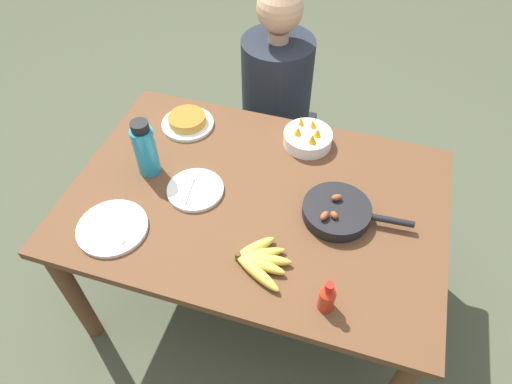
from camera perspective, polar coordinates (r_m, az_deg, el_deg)
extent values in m
plane|color=#474C38|center=(2.32, 0.00, -12.03)|extent=(14.00, 14.00, 0.00)
cube|color=brown|center=(1.75, 0.00, -1.03)|extent=(1.42, 0.97, 0.03)
cylinder|color=brown|center=(2.06, -21.77, -11.86)|extent=(0.07, 0.07, 0.67)
cylinder|color=brown|center=(2.47, -11.62, 4.38)|extent=(0.07, 0.07, 0.67)
cylinder|color=brown|center=(2.28, 19.15, -2.56)|extent=(0.07, 0.07, 0.67)
ellipsoid|color=gold|center=(1.52, 0.09, -10.02)|extent=(0.19, 0.13, 0.04)
ellipsoid|color=gold|center=(1.54, 0.51, -9.04)|extent=(0.18, 0.05, 0.04)
ellipsoid|color=gold|center=(1.55, 0.93, -8.40)|extent=(0.20, 0.07, 0.04)
ellipsoid|color=gold|center=(1.56, 0.56, -7.70)|extent=(0.17, 0.11, 0.03)
ellipsoid|color=gold|center=(1.57, -0.07, -6.97)|extent=(0.13, 0.14, 0.04)
cylinder|color=#4C3819|center=(1.56, -2.27, -8.07)|extent=(0.02, 0.02, 0.04)
cylinder|color=black|center=(1.70, 9.91, -2.94)|extent=(0.24, 0.24, 0.01)
cylinder|color=black|center=(1.68, 10.02, -2.39)|extent=(0.25, 0.25, 0.04)
cylinder|color=black|center=(1.69, 16.69, -3.45)|extent=(0.15, 0.03, 0.02)
ellipsoid|color=brown|center=(1.61, 8.56, -2.94)|extent=(0.04, 0.05, 0.03)
ellipsoid|color=brown|center=(1.67, 10.04, -0.67)|extent=(0.05, 0.04, 0.03)
ellipsoid|color=brown|center=(1.62, 9.73, -2.84)|extent=(0.04, 0.04, 0.03)
cylinder|color=white|center=(2.05, -8.52, 8.42)|extent=(0.23, 0.23, 0.02)
cylinder|color=gold|center=(2.04, -8.60, 8.94)|extent=(0.17, 0.17, 0.03)
cylinder|color=#9F6624|center=(2.02, -8.66, 9.33)|extent=(0.16, 0.16, 0.00)
cylinder|color=white|center=(1.77, -7.59, 0.27)|extent=(0.22, 0.22, 0.02)
cylinder|color=silver|center=(1.75, -8.34, 0.00)|extent=(0.02, 0.12, 0.01)
cube|color=silver|center=(1.80, -7.68, 2.01)|extent=(0.03, 0.05, 0.00)
cylinder|color=white|center=(1.71, -17.50, -4.30)|extent=(0.25, 0.25, 0.02)
cylinder|color=silver|center=(1.72, -17.79, -3.46)|extent=(0.11, 0.09, 0.01)
cube|color=silver|center=(1.67, -16.63, -5.49)|extent=(0.05, 0.05, 0.00)
cylinder|color=white|center=(1.94, 6.47, 6.66)|extent=(0.20, 0.20, 0.06)
cone|color=orange|center=(1.90, 7.69, 7.33)|extent=(0.04, 0.04, 0.05)
cone|color=orange|center=(1.94, 7.11, 8.44)|extent=(0.05, 0.04, 0.05)
cone|color=orange|center=(1.94, 5.65, 8.83)|extent=(0.04, 0.04, 0.05)
cone|color=orange|center=(1.90, 5.26, 7.57)|extent=(0.05, 0.05, 0.05)
cone|color=orange|center=(1.87, 7.05, 6.58)|extent=(0.06, 0.05, 0.05)
cylinder|color=teal|center=(1.81, -13.61, 4.98)|extent=(0.09, 0.09, 0.21)
cylinder|color=black|center=(1.73, -14.34, 7.91)|extent=(0.07, 0.07, 0.04)
cylinder|color=#B72814|center=(1.46, 8.81, -13.17)|extent=(0.05, 0.05, 0.08)
cone|color=#B72814|center=(1.41, 9.07, -12.13)|extent=(0.05, 0.05, 0.02)
cylinder|color=red|center=(1.39, 9.19, -11.62)|extent=(0.03, 0.03, 0.03)
cube|color=black|center=(2.64, 2.26, 4.88)|extent=(0.39, 0.39, 0.38)
cylinder|color=#1E232D|center=(2.35, 2.59, 12.84)|extent=(0.35, 0.35, 0.52)
cylinder|color=tan|center=(2.20, 2.86, 18.91)|extent=(0.09, 0.09, 0.05)
sphere|color=tan|center=(2.14, 3.00, 21.92)|extent=(0.21, 0.21, 0.21)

